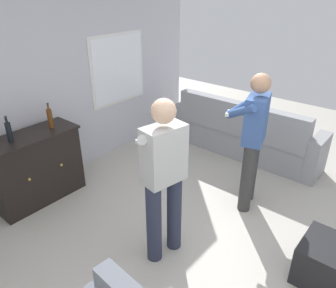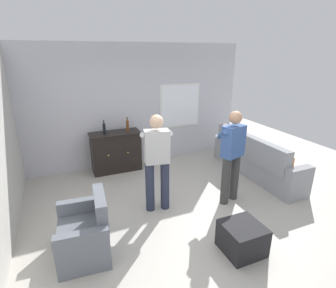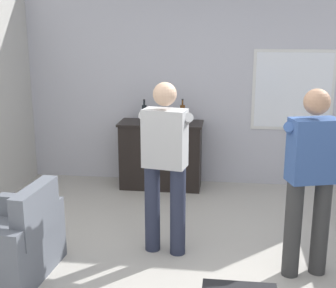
{
  "view_description": "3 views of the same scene",
  "coord_description": "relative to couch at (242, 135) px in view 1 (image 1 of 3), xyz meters",
  "views": [
    {
      "loc": [
        -2.35,
        -1.23,
        2.55
      ],
      "look_at": [
        -0.24,
        0.52,
        1.18
      ],
      "focal_mm": 35.0,
      "sensor_mm": 36.0,
      "label": 1
    },
    {
      "loc": [
        -1.76,
        -3.27,
        2.6
      ],
      "look_at": [
        -0.18,
        0.48,
        1.16
      ],
      "focal_mm": 28.0,
      "sensor_mm": 36.0,
      "label": 2
    },
    {
      "loc": [
        0.18,
        -3.74,
        2.21
      ],
      "look_at": [
        -0.37,
        0.53,
        1.08
      ],
      "focal_mm": 50.0,
      "sensor_mm": 36.0,
      "label": 3
    }
  ],
  "objects": [
    {
      "name": "person_standing_right",
      "position": [
        -1.13,
        -0.68,
        0.58
      ],
      "size": [
        0.54,
        0.52,
        1.68
      ],
      "color": "#383838",
      "rests_on": "ground"
    },
    {
      "name": "ottoman",
      "position": [
        -1.73,
        -1.84,
        -0.15
      ],
      "size": [
        0.52,
        0.52,
        0.41
      ],
      "primitive_type": "cube",
      "color": "black",
      "rests_on": "ground"
    },
    {
      "name": "wall_back_with_window",
      "position": [
        -2.0,
        1.78,
        1.04
      ],
      "size": [
        5.2,
        0.15,
        2.8
      ],
      "color": "silver",
      "rests_on": "ground"
    },
    {
      "name": "person_standing_left",
      "position": [
        -2.42,
        -0.42,
        0.58
      ],
      "size": [
        0.55,
        0.51,
        1.68
      ],
      "color": "#282D42",
      "rests_on": "ground"
    },
    {
      "name": "ground",
      "position": [
        -2.04,
        -0.87,
        -0.36
      ],
      "size": [
        10.4,
        10.4,
        0.0
      ],
      "primitive_type": "plane",
      "color": "#B2ADA3"
    },
    {
      "name": "sideboard_cabinet",
      "position": [
        -2.73,
        1.43,
        0.1
      ],
      "size": [
        1.12,
        0.49,
        0.91
      ],
      "color": "black",
      "rests_on": "ground"
    },
    {
      "name": "bottle_liquor_amber",
      "position": [
        -2.95,
        1.42,
        0.67
      ],
      "size": [
        0.06,
        0.06,
        0.31
      ],
      "color": "black",
      "rests_on": "sideboard_cabinet"
    },
    {
      "name": "bottle_wine_green",
      "position": [
        -2.44,
        1.4,
        0.68
      ],
      "size": [
        0.06,
        0.06,
        0.33
      ],
      "color": "#593314",
      "rests_on": "sideboard_cabinet"
    },
    {
      "name": "couch",
      "position": [
        0.0,
        0.0,
        0.0
      ],
      "size": [
        0.57,
        2.46,
        0.93
      ],
      "color": "gray",
      "rests_on": "ground"
    }
  ]
}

